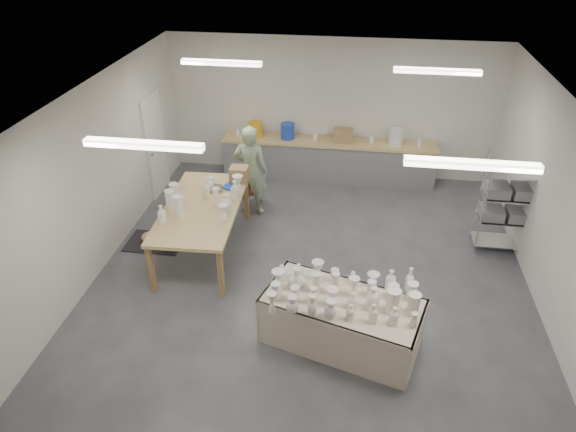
% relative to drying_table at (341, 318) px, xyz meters
% --- Properties ---
extents(room, '(8.00, 8.02, 3.00)m').
position_rel_drying_table_xyz_m(room, '(-0.66, 1.37, 1.63)').
color(room, '#424449').
rests_on(room, ground).
extents(back_counter, '(4.60, 0.60, 1.24)m').
position_rel_drying_table_xyz_m(back_counter, '(-0.57, 4.96, 0.06)').
color(back_counter, tan).
rests_on(back_counter, ground).
extents(wire_shelf, '(0.88, 0.48, 1.80)m').
position_rel_drying_table_xyz_m(wire_shelf, '(2.64, 2.68, 0.49)').
color(wire_shelf, silver).
rests_on(wire_shelf, ground).
extents(drying_table, '(2.31, 1.59, 1.12)m').
position_rel_drying_table_xyz_m(drying_table, '(0.00, 0.00, 0.00)').
color(drying_table, olive).
rests_on(drying_table, ground).
extents(work_table, '(1.34, 2.52, 1.28)m').
position_rel_drying_table_xyz_m(work_table, '(-2.42, 1.95, 0.50)').
color(work_table, tan).
rests_on(work_table, ground).
extents(rug, '(1.00, 0.70, 0.02)m').
position_rel_drying_table_xyz_m(rug, '(-3.46, 1.96, -0.42)').
color(rug, black).
rests_on(rug, ground).
extents(cat, '(0.49, 0.36, 0.20)m').
position_rel_drying_table_xyz_m(cat, '(-3.43, 1.95, -0.30)').
color(cat, white).
rests_on(cat, rug).
extents(potter, '(0.69, 0.48, 1.81)m').
position_rel_drying_table_xyz_m(potter, '(-1.93, 3.31, 0.48)').
color(potter, '#8DA37E').
rests_on(potter, ground).
extents(red_stool, '(0.37, 0.37, 0.35)m').
position_rel_drying_table_xyz_m(red_stool, '(-1.93, 3.58, -0.11)').
color(red_stool, '#AC181C').
rests_on(red_stool, ground).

